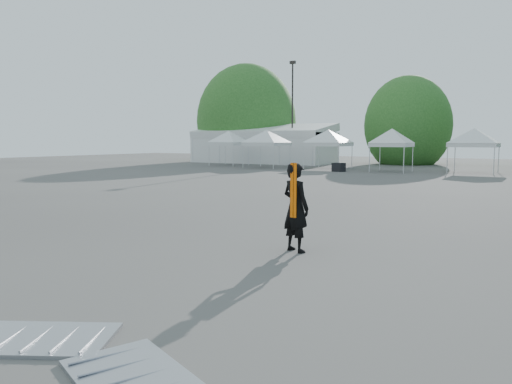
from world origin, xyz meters
The scene contains 13 objects.
ground centered at (0.00, 0.00, 0.00)m, with size 120.00×120.00×0.00m, color #474442.
marquee centered at (-22.00, 35.00, 1.97)m, with size 15.00×6.25×4.23m.
light_pole_west centered at (-18.00, 34.00, 5.77)m, with size 0.60×0.25×10.30m.
tree_far_w centered at (-26.00, 38.00, 4.54)m, with size 4.80×4.80×7.30m.
tree_mid_w centered at (-8.00, 40.00, 3.93)m, with size 4.16×4.16×6.33m.
tent_a centered at (-22.15, 28.73, 3.06)m, with size 4.20×4.20×3.88m.
tent_b centered at (-17.04, 27.15, 3.06)m, with size 4.62×4.62×3.88m.
tent_c centered at (-11.78, 28.61, 3.06)m, with size 4.72×4.72×3.88m.
tent_d centered at (-5.87, 27.03, 3.06)m, with size 3.96×3.96×3.88m.
tent_e centered at (-0.24, 28.78, 3.06)m, with size 4.69×4.69×3.88m.
man centered at (0.20, -1.57, 0.99)m, with size 0.84×0.70×1.98m.
barrier_left centered at (-0.44, -7.73, 0.03)m, with size 2.36×1.94×0.07m.
crate_west centered at (-9.44, 25.19, 0.34)m, with size 0.88×0.68×0.68m, color black.
Camera 1 is at (5.08, -11.35, 2.48)m, focal length 35.00 mm.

